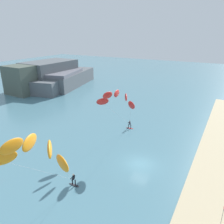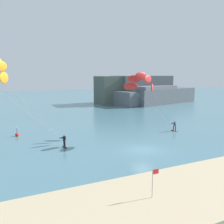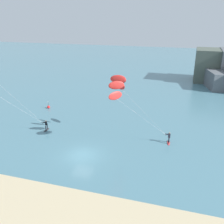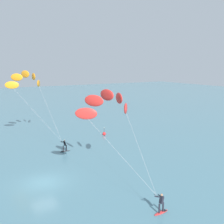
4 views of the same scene
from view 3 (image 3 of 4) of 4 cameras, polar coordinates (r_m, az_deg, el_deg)
name	(u,v)px [view 3 (image 3 of 4)]	position (r m, az deg, el deg)	size (l,w,h in m)	color
ground_plane	(82,155)	(32.74, -6.90, -9.90)	(240.00, 240.00, 0.00)	slate
sand_strip	(35,217)	(25.07, -17.37, -22.07)	(80.00, 8.90, 0.16)	#C6B289
kitesurfer_nearshore	(120,87)	(33.45, 1.82, 5.82)	(8.77, 6.48, 9.56)	red
marker_buoy	(49,107)	(49.62, -14.43, 1.15)	(0.56, 0.56, 1.38)	red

